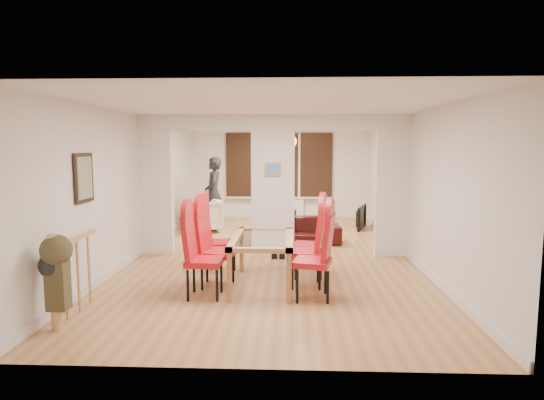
# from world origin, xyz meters

# --- Properties ---
(floor) EXTENTS (5.00, 9.00, 0.01)m
(floor) POSITION_xyz_m (0.00, 0.00, 0.00)
(floor) COLOR #B77E49
(floor) RESTS_ON ground
(room_walls) EXTENTS (5.00, 9.00, 2.60)m
(room_walls) POSITION_xyz_m (0.00, 0.00, 1.30)
(room_walls) COLOR silver
(room_walls) RESTS_ON floor
(divider_wall) EXTENTS (5.00, 0.18, 2.60)m
(divider_wall) POSITION_xyz_m (0.00, 0.00, 1.30)
(divider_wall) COLOR white
(divider_wall) RESTS_ON floor
(bay_window_blinds) EXTENTS (3.00, 0.08, 1.80)m
(bay_window_blinds) POSITION_xyz_m (0.00, 4.44, 1.50)
(bay_window_blinds) COLOR black
(bay_window_blinds) RESTS_ON room_walls
(radiator) EXTENTS (1.40, 0.08, 0.50)m
(radiator) POSITION_xyz_m (0.00, 4.40, 0.30)
(radiator) COLOR white
(radiator) RESTS_ON floor
(pendant_light) EXTENTS (0.36, 0.36, 0.36)m
(pendant_light) POSITION_xyz_m (0.30, 3.30, 2.15)
(pendant_light) COLOR orange
(pendant_light) RESTS_ON room_walls
(stair_newel) EXTENTS (0.40, 1.20, 1.10)m
(stair_newel) POSITION_xyz_m (-2.25, -3.20, 0.55)
(stair_newel) COLOR tan
(stair_newel) RESTS_ON floor
(wall_poster) EXTENTS (0.04, 0.52, 0.67)m
(wall_poster) POSITION_xyz_m (-2.47, -2.40, 1.60)
(wall_poster) COLOR gray
(wall_poster) RESTS_ON room_walls
(pillar_photo) EXTENTS (0.30, 0.03, 0.25)m
(pillar_photo) POSITION_xyz_m (0.00, -0.10, 1.60)
(pillar_photo) COLOR #4C8CD8
(pillar_photo) RESTS_ON divider_wall
(dining_table) EXTENTS (0.87, 1.55, 0.73)m
(dining_table) POSITION_xyz_m (-0.07, -2.01, 0.36)
(dining_table) COLOR #B17741
(dining_table) RESTS_ON floor
(dining_chair_la) EXTENTS (0.49, 0.49, 1.16)m
(dining_chair_la) POSITION_xyz_m (-0.82, -2.52, 0.58)
(dining_chair_la) COLOR red
(dining_chair_la) RESTS_ON floor
(dining_chair_lb) EXTENTS (0.56, 0.56, 1.18)m
(dining_chair_lb) POSITION_xyz_m (-0.72, -2.04, 0.59)
(dining_chair_lb) COLOR red
(dining_chair_lb) RESTS_ON floor
(dining_chair_lc) EXTENTS (0.54, 0.54, 1.15)m
(dining_chair_lc) POSITION_xyz_m (-0.78, -1.38, 0.58)
(dining_chair_lc) COLOR red
(dining_chair_lc) RESTS_ON floor
(dining_chair_ra) EXTENTS (0.57, 0.57, 1.18)m
(dining_chair_ra) POSITION_xyz_m (0.62, -2.53, 0.59)
(dining_chair_ra) COLOR red
(dining_chair_ra) RESTS_ON floor
(dining_chair_rb) EXTENTS (0.53, 0.53, 1.16)m
(dining_chair_rb) POSITION_xyz_m (0.55, -1.98, 0.58)
(dining_chair_rb) COLOR red
(dining_chair_rb) RESTS_ON floor
(dining_chair_rc) EXTENTS (0.56, 0.56, 1.16)m
(dining_chair_rc) POSITION_xyz_m (0.60, -1.49, 0.58)
(dining_chair_rc) COLOR red
(dining_chair_rc) RESTS_ON floor
(sofa) EXTENTS (1.88, 0.83, 0.54)m
(sofa) POSITION_xyz_m (0.45, 1.01, 0.27)
(sofa) COLOR black
(sofa) RESTS_ON floor
(armchair) EXTENTS (1.07, 1.08, 0.77)m
(armchair) POSITION_xyz_m (-1.77, 2.23, 0.39)
(armchair) COLOR beige
(armchair) RESTS_ON floor
(person) EXTENTS (0.70, 0.52, 1.77)m
(person) POSITION_xyz_m (-1.55, 2.55, 0.88)
(person) COLOR black
(person) RESTS_ON floor
(television) EXTENTS (0.97, 0.43, 0.56)m
(television) POSITION_xyz_m (2.00, 2.76, 0.28)
(television) COLOR black
(television) RESTS_ON floor
(coffee_table) EXTENTS (1.06, 0.69, 0.23)m
(coffee_table) POSITION_xyz_m (0.38, 2.32, 0.11)
(coffee_table) COLOR #331D11
(coffee_table) RESTS_ON floor
(bottle) EXTENTS (0.07, 0.07, 0.29)m
(bottle) POSITION_xyz_m (0.44, 2.44, 0.37)
(bottle) COLOR #143F19
(bottle) RESTS_ON coffee_table
(bowl) EXTENTS (0.20, 0.20, 0.05)m
(bowl) POSITION_xyz_m (0.48, 2.24, 0.25)
(bowl) COLOR #331D11
(bowl) RESTS_ON coffee_table
(shoes) EXTENTS (0.24, 0.26, 0.10)m
(shoes) POSITION_xyz_m (0.11, -0.30, 0.05)
(shoes) COLOR black
(shoes) RESTS_ON floor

